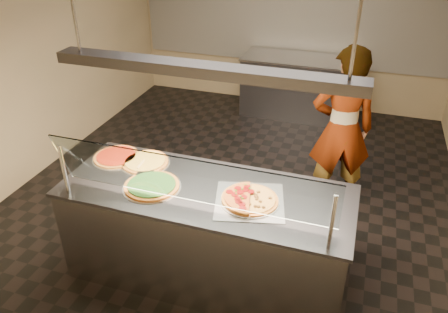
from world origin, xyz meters
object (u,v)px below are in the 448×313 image
(half_pizza_pepperoni, at_px, (237,195))
(serving_counter, at_px, (207,233))
(perforated_tray, at_px, (250,201))
(half_pizza_sausage, at_px, (263,201))
(sneeze_guard, at_px, (188,181))
(pizza_cheese, at_px, (145,162))
(pizza_spatula, at_px, (143,167))
(pizza_spinach, at_px, (152,185))
(worker, at_px, (342,129))
(heat_lamp_housing, at_px, (203,70))
(prep_table, at_px, (298,87))
(pizza_tomato, at_px, (117,156))

(half_pizza_pepperoni, bearing_deg, serving_counter, 170.24)
(perforated_tray, distance_m, half_pizza_sausage, 0.11)
(perforated_tray, height_order, half_pizza_sausage, half_pizza_sausage)
(serving_counter, relative_size, sneeze_guard, 1.11)
(pizza_cheese, bearing_deg, pizza_spatula, -73.52)
(half_pizza_sausage, relative_size, pizza_spatula, 2.07)
(pizza_spinach, distance_m, pizza_cheese, 0.40)
(serving_counter, bearing_deg, worker, 57.89)
(worker, relative_size, heat_lamp_housing, 0.79)
(pizza_cheese, distance_m, heat_lamp_housing, 1.23)
(sneeze_guard, bearing_deg, prep_table, 88.27)
(perforated_tray, relative_size, pizza_tomato, 1.47)
(prep_table, bearing_deg, pizza_spatula, -101.60)
(half_pizza_pepperoni, xyz_separation_m, pizza_spinach, (-0.72, -0.06, -0.02))
(heat_lamp_housing, bearing_deg, prep_table, 88.11)
(half_pizza_pepperoni, bearing_deg, worker, 66.75)
(perforated_tray, distance_m, pizza_spatula, 1.03)
(perforated_tray, relative_size, half_pizza_sausage, 1.34)
(serving_counter, relative_size, prep_table, 1.39)
(pizza_spatula, relative_size, heat_lamp_housing, 0.10)
(perforated_tray, height_order, prep_table, perforated_tray)
(half_pizza_pepperoni, height_order, pizza_spinach, half_pizza_pepperoni)
(pizza_spinach, distance_m, worker, 2.15)
(serving_counter, bearing_deg, pizza_spinach, -165.96)
(pizza_tomato, bearing_deg, pizza_spinach, -32.32)
(pizza_spinach, bearing_deg, pizza_spatula, 132.69)
(half_pizza_pepperoni, bearing_deg, perforated_tray, 0.26)
(pizza_tomato, height_order, heat_lamp_housing, heat_lamp_housing)
(perforated_tray, bearing_deg, pizza_spinach, -175.77)
(perforated_tray, distance_m, pizza_tomato, 1.38)
(pizza_cheese, distance_m, prep_table, 3.67)
(pizza_spinach, xyz_separation_m, prep_table, (0.56, 3.89, -0.48))
(sneeze_guard, relative_size, half_pizza_sausage, 4.51)
(heat_lamp_housing, bearing_deg, pizza_cheese, 161.49)
(heat_lamp_housing, bearing_deg, pizza_tomato, 166.85)
(perforated_tray, bearing_deg, heat_lamp_housing, 172.94)
(sneeze_guard, distance_m, pizza_spinach, 0.57)
(prep_table, height_order, worker, worker)
(pizza_spinach, bearing_deg, heat_lamp_housing, 14.04)
(prep_table, bearing_deg, pizza_tomato, -107.00)
(pizza_cheese, distance_m, pizza_spatula, 0.13)
(pizza_cheese, height_order, prep_table, pizza_cheese)
(pizza_spinach, bearing_deg, prep_table, 81.81)
(half_pizza_sausage, bearing_deg, pizza_cheese, 166.83)
(pizza_tomato, bearing_deg, pizza_spatula, -20.19)
(pizza_tomato, height_order, pizza_spatula, pizza_spatula)
(pizza_spatula, distance_m, prep_table, 3.78)
(half_pizza_sausage, xyz_separation_m, pizza_cheese, (-1.16, 0.27, -0.01))
(perforated_tray, distance_m, heat_lamp_housing, 1.09)
(half_pizza_sausage, xyz_separation_m, pizza_tomato, (-1.45, 0.27, -0.01))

